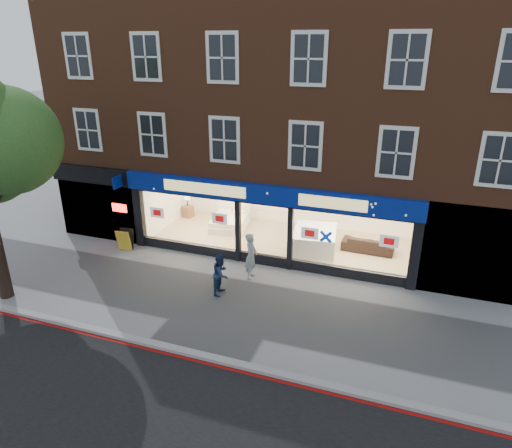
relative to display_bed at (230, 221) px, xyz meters
The scene contains 12 objects.
ground 6.46m from the display_bed, 66.05° to the right, with size 120.00×120.00×0.00m, color gray.
kerb_line 9.37m from the display_bed, 73.77° to the right, with size 60.00×0.10×0.01m, color #8C0A07.
kerb_stone 9.18m from the display_bed, 73.42° to the right, with size 60.00×0.25×0.12m, color gray.
showroom_floor 2.72m from the display_bed, 13.79° to the right, with size 11.00×4.50×0.10m, color tan.
building 6.86m from the display_bed, 21.82° to the left, with size 19.00×8.26×10.30m.
display_bed is the anchor object (origin of this frame).
bedside_table 2.56m from the display_bed, 166.25° to the left, with size 0.45×0.45×0.55m, color brown.
mattress_stack 4.34m from the display_bed, 13.39° to the right, with size 1.98×2.36×0.84m.
sofa 6.33m from the display_bed, ahead, with size 2.08×0.81×0.61m, color black.
a_board 4.79m from the display_bed, 132.10° to the right, with size 0.60×0.39×0.93m, color gold.
pedestrian_grey 4.78m from the display_bed, 57.71° to the right, with size 0.64×0.42×1.75m, color #9DA1A5.
pedestrian_blue 5.77m from the display_bed, 70.05° to the right, with size 0.73×0.57×1.49m, color #192747.
Camera 1 is at (5.14, -12.10, 8.11)m, focal length 32.00 mm.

